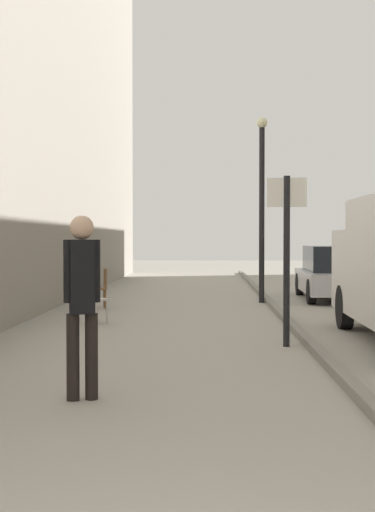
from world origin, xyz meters
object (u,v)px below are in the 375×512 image
Objects in this scene: pedestrian_main_foreground at (82,294)px; parked_car at (336,273)px; lamp_post at (262,197)px; cafe_chair_near_window at (101,285)px; street_sign_post at (287,245)px; cafe_chair_by_doorway at (89,295)px.

parked_car is at bearing -127.53° from pedestrian_main_foreground.
lamp_post reaches higher than pedestrian_main_foreground.
pedestrian_main_foreground is at bearing 173.88° from cafe_chair_near_window.
parked_car is 8.70m from street_sign_post.
parked_car is at bearing 159.84° from cafe_chair_by_doorway.
lamp_post reaches higher than street_sign_post.
cafe_chair_near_window is (-3.92, -1.60, -2.18)m from lamp_post.
street_sign_post is 6.94m from cafe_chair_near_window.
street_sign_post is (2.48, 3.63, 0.46)m from pedestrian_main_foreground.
cafe_chair_by_doorway is (-3.68, -4.58, -2.18)m from lamp_post.
lamp_post is (-2.08, -0.99, 2.01)m from parked_car.
street_sign_post is (-2.26, -8.36, 0.83)m from parked_car.
street_sign_post is 7.47m from lamp_post.
cafe_chair_near_window is 2.98m from cafe_chair_by_doorway.
pedestrian_main_foreground is 0.39× the size of lamp_post.
parked_car is 3.06m from lamp_post.
pedestrian_main_foreground is at bearing -103.61° from lamp_post.
parked_car is 1.63× the size of street_sign_post.
street_sign_post is 2.77× the size of cafe_chair_near_window.
pedestrian_main_foreground is at bearing -109.99° from parked_car.
parked_car is 0.89× the size of lamp_post.
cafe_chair_by_doorway is at bearing -96.94° from pedestrian_main_foreground.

